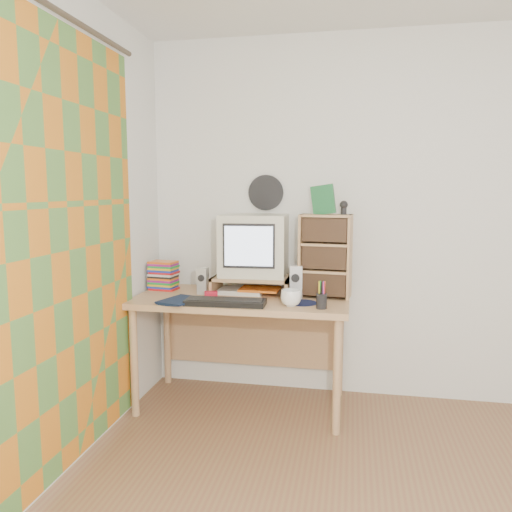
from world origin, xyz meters
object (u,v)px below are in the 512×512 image
at_px(diary, 168,297).
at_px(cd_rack, 325,256).
at_px(dvd_stack, 163,271).
at_px(mug, 291,298).
at_px(crt_monitor, 254,245).
at_px(keyboard, 225,302).
at_px(desk, 244,314).

bearing_deg(diary, cd_rack, 35.15).
relative_size(dvd_stack, cd_rack, 0.48).
distance_m(mug, diary, 0.79).
xyz_separation_m(crt_monitor, mug, (0.30, -0.35, -0.28)).
distance_m(keyboard, dvd_stack, 0.68).
relative_size(dvd_stack, diary, 1.11).
height_order(keyboard, diary, diary).
relative_size(desk, diary, 5.99).
bearing_deg(desk, dvd_stack, 173.40).
height_order(desk, keyboard, keyboard).
height_order(cd_rack, diary, cd_rack).
distance_m(dvd_stack, mug, 1.01).
xyz_separation_m(crt_monitor, cd_rack, (0.49, -0.06, -0.06)).
xyz_separation_m(desk, cd_rack, (0.54, 0.03, 0.41)).
height_order(dvd_stack, diary, dvd_stack).
relative_size(desk, cd_rack, 2.58).
height_order(desk, cd_rack, cd_rack).
height_order(crt_monitor, keyboard, crt_monitor).
distance_m(desk, crt_monitor, 0.47).
bearing_deg(crt_monitor, dvd_stack, 178.97).
bearing_deg(mug, cd_rack, 57.60).
height_order(crt_monitor, diary, crt_monitor).
height_order(keyboard, mug, mug).
relative_size(desk, crt_monitor, 3.21).
bearing_deg(mug, crt_monitor, 130.37).
bearing_deg(mug, dvd_stack, 160.52).
bearing_deg(dvd_stack, crt_monitor, 8.66).
xyz_separation_m(crt_monitor, diary, (-0.49, -0.36, -0.30)).
bearing_deg(desk, diary, -147.88).
relative_size(cd_rack, mug, 4.31).
xyz_separation_m(desk, crt_monitor, (0.05, 0.09, 0.46)).
xyz_separation_m(cd_rack, diary, (-0.97, -0.30, -0.25)).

